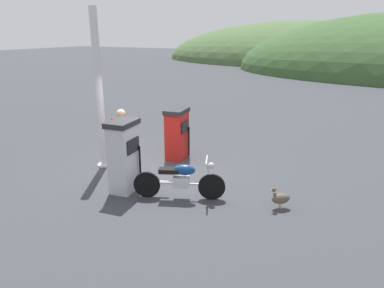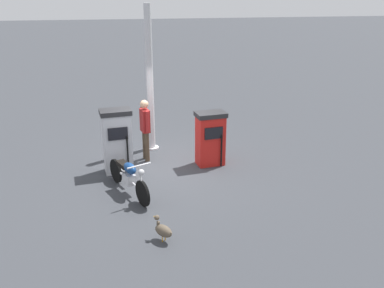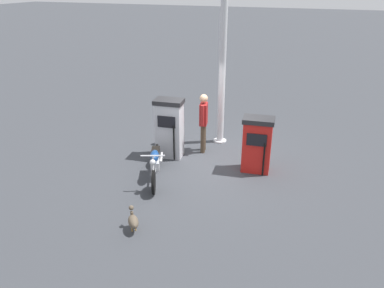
{
  "view_description": "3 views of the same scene",
  "coord_description": "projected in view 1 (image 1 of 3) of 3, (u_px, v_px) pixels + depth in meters",
  "views": [
    {
      "loc": [
        4.83,
        -7.35,
        3.57
      ],
      "look_at": [
        0.91,
        0.33,
        0.83
      ],
      "focal_mm": 33.32,
      "sensor_mm": 36.0,
      "label": 1
    },
    {
      "loc": [
        10.12,
        -1.26,
        4.5
      ],
      "look_at": [
        0.65,
        0.59,
        0.88
      ],
      "focal_mm": 38.73,
      "sensor_mm": 36.0,
      "label": 2
    },
    {
      "loc": [
        8.74,
        2.79,
        4.66
      ],
      "look_at": [
        0.9,
        -0.2,
        0.92
      ],
      "focal_mm": 34.89,
      "sensor_mm": 36.0,
      "label": 3
    }
  ],
  "objects": [
    {
      "name": "attendant_person",
      "position": [
        122.0,
        137.0,
        9.02
      ],
      "size": [
        0.58,
        0.27,
        1.72
      ],
      "color": "#473828",
      "rests_on": "ground"
    },
    {
      "name": "fuel_pump_far",
      "position": [
        177.0,
        134.0,
        10.25
      ],
      "size": [
        0.61,
        0.84,
        1.47
      ],
      "color": "red",
      "rests_on": "ground"
    },
    {
      "name": "fuel_pump_near",
      "position": [
        124.0,
        156.0,
        8.13
      ],
      "size": [
        0.61,
        0.83,
        1.68
      ],
      "color": "silver",
      "rests_on": "ground"
    },
    {
      "name": "ground_plane",
      "position": [
        156.0,
        172.0,
        9.41
      ],
      "size": [
        120.0,
        120.0,
        0.0
      ],
      "primitive_type": "plane",
      "color": "#383A3F"
    },
    {
      "name": "distant_hill_main",
      "position": [
        304.0,
        61.0,
        44.35
      ],
      "size": [
        35.96,
        22.89,
        9.6
      ],
      "color": "#476038",
      "rests_on": "ground"
    },
    {
      "name": "motorcycle_near_pump",
      "position": [
        181.0,
        179.0,
        7.83
      ],
      "size": [
        1.91,
        0.91,
        0.94
      ],
      "color": "black",
      "rests_on": "ground"
    },
    {
      "name": "wandering_duck",
      "position": [
        280.0,
        198.0,
        7.44
      ],
      "size": [
        0.45,
        0.41,
        0.5
      ],
      "color": "brown",
      "rests_on": "ground"
    },
    {
      "name": "canopy_support_pole",
      "position": [
        99.0,
        94.0,
        9.3
      ],
      "size": [
        0.4,
        0.4,
        4.16
      ],
      "color": "silver",
      "rests_on": "ground"
    }
  ]
}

